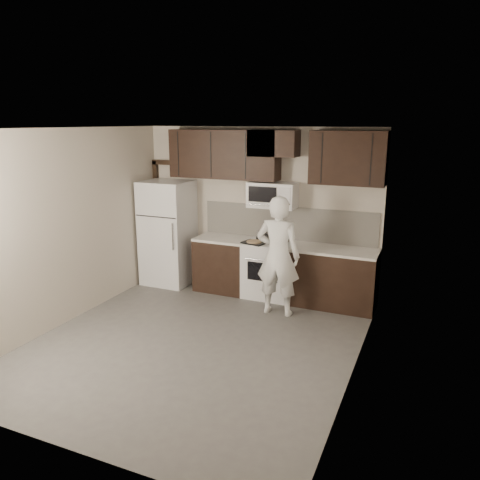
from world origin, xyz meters
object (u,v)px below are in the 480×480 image
Objects in this scene: refrigerator at (168,233)px; person at (278,256)px; microwave at (273,195)px; stove at (269,269)px.

refrigerator reaches higher than person.
person is at bearing -64.17° from microwave.
microwave is at bearing -67.29° from person.
microwave reaches higher than person.
stove is at bearing 1.51° from refrigerator.
stove is at bearing -63.22° from person.
person is at bearing -60.09° from stove.
microwave is at bearing 90.10° from stove.
microwave is (-0.00, 0.12, 1.19)m from stove.
microwave reaches higher than refrigerator.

